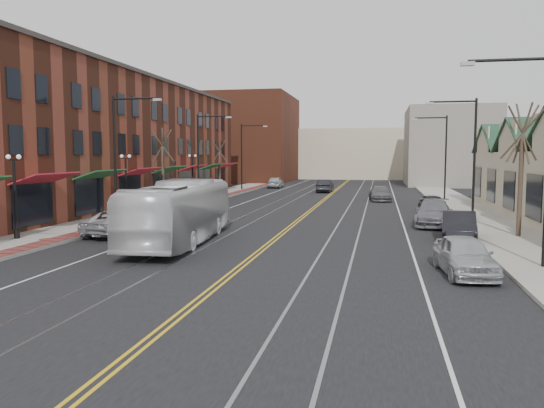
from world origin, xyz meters
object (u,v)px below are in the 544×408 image
at_px(parked_car_a, 465,256).
at_px(parked_car_c, 434,213).
at_px(transit_bus, 180,212).
at_px(parked_car_b, 459,226).
at_px(parked_car_d, 433,204).
at_px(parked_suv, 126,222).

distance_m(parked_car_a, parked_car_c, 13.93).
distance_m(transit_bus, parked_car_a, 13.60).
distance_m(parked_car_b, parked_car_c, 5.97).
relative_size(parked_car_a, parked_car_d, 1.05).
bearing_deg(parked_suv, parked_car_d, -132.84).
xyz_separation_m(parked_car_b, parked_car_d, (0.00, 13.39, -0.07)).
height_order(parked_car_a, parked_car_b, parked_car_b).
distance_m(transit_bus, parked_car_c, 16.06).
bearing_deg(parked_car_d, parked_suv, -147.60).
height_order(transit_bus, parked_car_b, transit_bus).
bearing_deg(parked_car_a, transit_bus, 154.45).
height_order(parked_suv, parked_car_b, parked_car_b).
xyz_separation_m(transit_bus, parked_car_b, (13.69, 3.45, -0.80)).
relative_size(parked_suv, parked_car_b, 1.17).
distance_m(transit_bus, parked_suv, 4.42).
bearing_deg(parked_suv, parked_car_a, 165.79).
bearing_deg(parked_car_a, parked_car_b, 77.61).
bearing_deg(transit_bus, parked_car_b, -170.14).
bearing_deg(parked_suv, transit_bus, 161.21).
bearing_deg(parked_car_c, parked_car_b, -77.66).
xyz_separation_m(transit_bus, parked_suv, (-3.91, 1.88, -0.81)).
bearing_deg(parked_car_c, parked_suv, -150.21).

